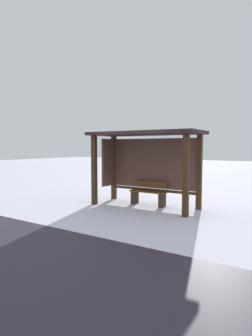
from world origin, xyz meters
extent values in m
plane|color=silver|center=(0.00, 0.00, 0.00)|extent=(60.00, 60.00, 0.00)
cube|color=#392413|center=(-1.50, -0.54, 1.08)|extent=(0.14, 0.14, 2.16)
cube|color=#392413|center=(1.50, -0.54, 1.08)|extent=(0.14, 0.14, 2.16)
cube|color=#392413|center=(-1.50, 0.54, 1.08)|extent=(0.14, 0.14, 2.16)
cube|color=#392413|center=(1.50, 0.54, 1.08)|extent=(0.14, 0.14, 2.16)
cube|color=black|center=(0.00, 0.00, 2.21)|extent=(3.41, 1.48, 0.10)
cube|color=#4F3228|center=(0.00, 0.54, 1.29)|extent=(2.86, 0.08, 1.56)
cube|color=#392413|center=(0.00, 0.52, 0.45)|extent=(2.86, 0.06, 0.08)
cube|color=#4F3228|center=(-1.50, 0.19, 1.29)|extent=(0.08, 0.59, 1.56)
cube|color=#573719|center=(0.00, 0.24, 0.43)|extent=(1.16, 0.36, 0.04)
cube|color=#573719|center=(0.00, 0.40, 0.63)|extent=(1.10, 0.04, 0.20)
cube|color=#31251A|center=(0.48, 0.24, 0.21)|extent=(0.12, 0.31, 0.41)
cube|color=#31251A|center=(-0.48, 0.24, 0.21)|extent=(0.12, 0.31, 0.41)
camera|label=1|loc=(4.07, -7.41, 1.82)|focal=30.16mm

